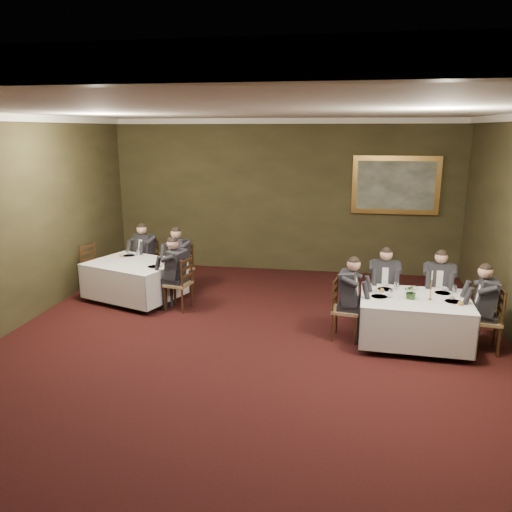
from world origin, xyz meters
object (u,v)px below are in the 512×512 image
(chair_main_backleft, at_px, (382,307))
(diner_main_endright, at_px, (486,319))
(chair_main_endleft, at_px, (345,322))
(centerpiece, at_px, (412,291))
(table_main, at_px, (414,317))
(chair_main_endright, at_px, (485,333))
(diner_sec_backleft, at_px, (146,262))
(chair_sec_backleft, at_px, (147,272))
(chair_sec_endleft, at_px, (96,278))
(diner_main_backright, at_px, (437,298))
(painting, at_px, (396,185))
(chair_sec_backright, at_px, (181,278))
(diner_sec_backright, at_px, (180,267))
(diner_sec_endright, at_px, (178,283))
(candlestick, at_px, (431,289))
(chair_sec_endright, at_px, (179,294))
(table_second, at_px, (135,278))
(diner_main_backleft, at_px, (383,294))
(diner_main_endleft, at_px, (346,308))
(chair_main_backright, at_px, (436,311))

(chair_main_backleft, height_order, diner_main_endright, diner_main_endright)
(chair_main_endleft, relative_size, centerpiece, 3.97)
(table_main, height_order, chair_main_endright, chair_main_endright)
(diner_sec_backleft, bearing_deg, chair_sec_backleft, -90.00)
(chair_sec_endleft, xyz_separation_m, centerpiece, (6.02, -1.69, 0.61))
(diner_main_backright, distance_m, chair_main_endleft, 1.71)
(chair_main_endright, height_order, painting, painting)
(chair_sec_backright, distance_m, diner_sec_backright, 0.23)
(chair_main_endleft, height_order, chair_sec_backleft, same)
(chair_main_backleft, distance_m, diner_sec_endright, 3.70)
(chair_main_endleft, xyz_separation_m, candlestick, (1.24, -0.10, 0.65))
(chair_sec_endright, bearing_deg, table_second, 81.16)
(diner_sec_backleft, relative_size, candlestick, 2.89)
(table_second, bearing_deg, table_main, -14.11)
(table_main, xyz_separation_m, chair_sec_backright, (-4.37, 1.95, -0.17))
(diner_sec_endright, distance_m, candlestick, 4.42)
(chair_sec_endleft, distance_m, centerpiece, 6.28)
(chair_sec_endright, bearing_deg, diner_main_backright, -81.05)
(diner_sec_backright, bearing_deg, chair_main_endright, -173.70)
(chair_sec_backright, xyz_separation_m, diner_sec_endright, (0.28, -1.02, 0.23))
(table_main, height_order, table_second, same)
(table_main, height_order, chair_sec_backleft, chair_sec_backleft)
(table_second, xyz_separation_m, chair_main_endleft, (4.05, -1.22, -0.17))
(table_second, relative_size, diner_main_backleft, 1.50)
(chair_main_backleft, distance_m, diner_main_endleft, 1.05)
(diner_main_backleft, bearing_deg, diner_sec_backright, -13.70)
(diner_main_backright, bearing_deg, table_second, 3.95)
(chair_main_backleft, height_order, chair_main_endleft, same)
(chair_sec_backright, bearing_deg, diner_sec_backleft, 7.85)
(diner_sec_backright, bearing_deg, diner_main_endright, -173.73)
(table_main, bearing_deg, chair_sec_backleft, 156.73)
(diner_main_endleft, distance_m, centerpiece, 1.03)
(diner_sec_backright, bearing_deg, diner_sec_endright, 132.34)
(diner_sec_endright, bearing_deg, chair_sec_endright, -90.00)
(table_main, relative_size, diner_sec_backright, 1.27)
(diner_main_endright, distance_m, diner_sec_endright, 5.20)
(chair_sec_backleft, height_order, diner_sec_backright, diner_sec_backright)
(chair_sec_backright, bearing_deg, painting, -129.62)
(chair_sec_backleft, relative_size, centerpiece, 3.97)
(chair_main_backleft, bearing_deg, table_second, -3.51)
(chair_sec_backright, bearing_deg, chair_sec_backleft, 7.12)
(diner_sec_backleft, bearing_deg, chair_main_endright, -178.53)
(chair_main_backleft, xyz_separation_m, diner_main_backleft, (-0.00, -0.01, 0.23))
(diner_main_backright, bearing_deg, chair_main_endleft, 35.20)
(chair_main_backright, height_order, chair_sec_backright, same)
(diner_main_backleft, height_order, chair_sec_endleft, diner_main_backleft)
(chair_main_backright, relative_size, diner_main_endleft, 0.74)
(diner_sec_backright, bearing_deg, table_second, 69.22)
(diner_main_endright, height_order, chair_sec_endright, diner_main_endright)
(chair_sec_backleft, relative_size, chair_sec_backright, 1.00)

